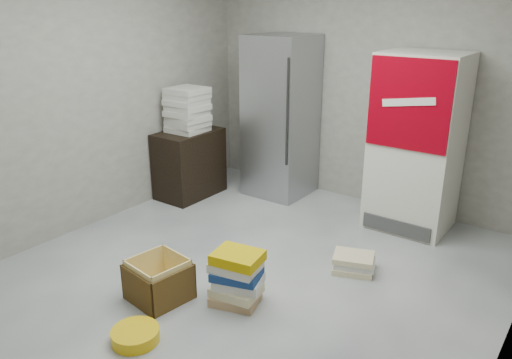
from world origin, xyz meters
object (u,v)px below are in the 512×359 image
object	(u,v)px
coke_cooler	(417,143)
wood_shelf	(190,163)
cardboard_box	(159,283)
phonebook_stack_main	(237,277)
steel_fridge	(281,117)

from	to	relation	value
coke_cooler	wood_shelf	distance (m)	2.63
wood_shelf	cardboard_box	bearing A→B (deg)	-53.03
phonebook_stack_main	cardboard_box	xyz separation A→B (m)	(-0.54, -0.32, -0.08)
steel_fridge	cardboard_box	xyz separation A→B (m)	(0.54, -2.55, -0.81)
phonebook_stack_main	cardboard_box	bearing A→B (deg)	-167.56
steel_fridge	coke_cooler	distance (m)	1.65
steel_fridge	wood_shelf	xyz separation A→B (m)	(-0.83, -0.73, -0.55)
coke_cooler	cardboard_box	bearing A→B (deg)	-113.52
steel_fridge	wood_shelf	world-z (taller)	steel_fridge
phonebook_stack_main	cardboard_box	size ratio (longest dim) A/B	0.95
phonebook_stack_main	steel_fridge	bearing A→B (deg)	97.98
coke_cooler	phonebook_stack_main	size ratio (longest dim) A/B	3.96
steel_fridge	coke_cooler	world-z (taller)	steel_fridge
cardboard_box	steel_fridge	bearing A→B (deg)	109.83
steel_fridge	cardboard_box	bearing A→B (deg)	-78.02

